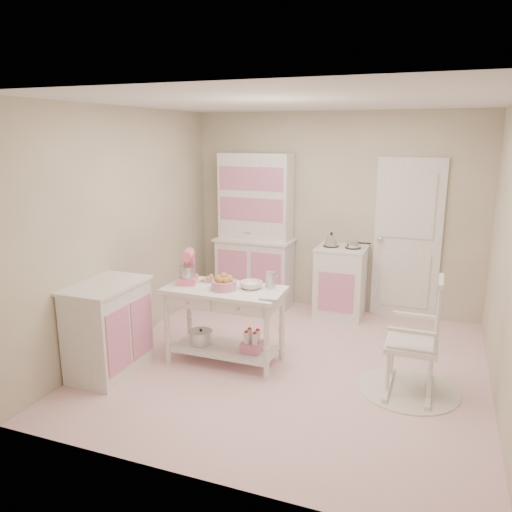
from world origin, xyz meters
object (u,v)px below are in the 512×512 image
at_px(base_cabinet, 108,329).
at_px(stove, 340,282).
at_px(work_table, 225,325).
at_px(bread_basket, 224,285).
at_px(rocking_chair, 413,334).
at_px(stand_mixer, 188,267).
at_px(hutch, 255,231).

bearing_deg(base_cabinet, stove, 52.91).
distance_m(work_table, bread_basket, 0.45).
bearing_deg(work_table, rocking_chair, 1.41).
bearing_deg(stand_mixer, hutch, 69.54).
xyz_separation_m(stove, base_cabinet, (-1.81, -2.39, 0.00)).
xyz_separation_m(rocking_chair, work_table, (-1.84, -0.05, -0.15)).
distance_m(stand_mixer, bread_basket, 0.46).
bearing_deg(work_table, stand_mixer, 177.27).
relative_size(stove, base_cabinet, 1.00).
bearing_deg(rocking_chair, hutch, 141.53).
xyz_separation_m(hutch, rocking_chair, (2.20, -1.76, -0.49)).
relative_size(base_cabinet, rocking_chair, 0.84).
bearing_deg(stove, hutch, 177.61).
distance_m(stove, bread_basket, 2.03).
xyz_separation_m(work_table, bread_basket, (0.02, -0.05, 0.45)).
xyz_separation_m(stove, bread_basket, (-0.82, -1.81, 0.39)).
xyz_separation_m(rocking_chair, bread_basket, (-1.82, -0.10, 0.30)).
height_order(base_cabinet, work_table, base_cabinet).
distance_m(base_cabinet, bread_basket, 1.21).
bearing_deg(bread_basket, rocking_chair, 3.00).
height_order(rocking_chair, work_table, rocking_chair).
bearing_deg(stand_mixer, work_table, -21.11).
distance_m(hutch, stove, 1.33).
xyz_separation_m(stand_mixer, bread_basket, (0.44, -0.07, -0.12)).
height_order(base_cabinet, rocking_chair, rocking_chair).
relative_size(work_table, stand_mixer, 3.53).
bearing_deg(hutch, base_cabinet, -103.98).
xyz_separation_m(stove, rocking_chair, (1.00, -1.71, 0.09)).
distance_m(stove, base_cabinet, 3.00).
xyz_separation_m(hutch, stove, (1.20, -0.05, -0.58)).
height_order(hutch, work_table, hutch).
distance_m(hutch, base_cabinet, 2.58).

